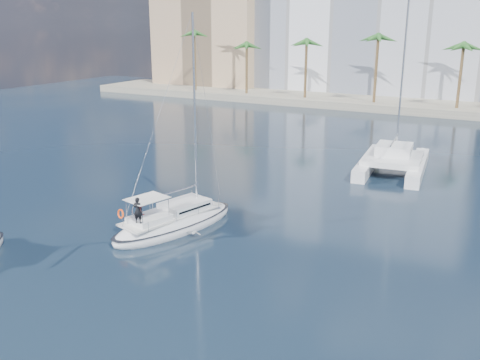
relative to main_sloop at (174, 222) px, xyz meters
The scene contains 9 objects.
ground 3.83m from the main_sloop, ahead, with size 160.00×160.00×0.00m, color black.
quay 60.85m from the main_sloop, 86.43° to the left, with size 120.00×14.00×1.20m, color gray.
building_modern 74.43m from the main_sloop, 96.44° to the left, with size 42.00×16.00×28.00m, color white.
building_tan_left 79.34m from the main_sloop, 119.07° to the left, with size 22.00×14.00×22.00m, color tan.
palm_left 65.02m from the main_sloop, 118.04° to the left, with size 3.60×3.60×12.30m.
palm_centre 57.70m from the main_sloop, 86.18° to the left, with size 3.60×3.60×12.30m.
main_sloop is the anchor object (origin of this frame).
catamaran 23.73m from the main_sloop, 66.66° to the left, with size 6.84×11.86×16.58m.
seagull 2.04m from the main_sloop, 16.81° to the right, with size 1.05×0.45×0.19m.
Camera 1 is at (16.16, -27.08, 13.40)m, focal length 40.00 mm.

